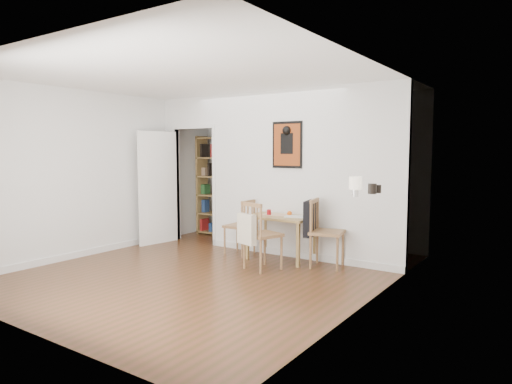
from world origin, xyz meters
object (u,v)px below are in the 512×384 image
Objects in this scene: ceramic_jar_a at (372,189)px; red_glass at (269,212)px; chair_left at (240,227)px; ceramic_jar_b at (378,189)px; chair_right at (326,232)px; fireplace at (371,242)px; dining_table at (281,221)px; bookshelf at (217,186)px; chair_front at (262,235)px; mantel_lamp at (355,184)px; orange_fruit at (290,213)px; notebook at (295,217)px.

red_glass is at bearing 159.48° from ceramic_jar_a.
ceramic_jar_b is (2.46, -0.56, 0.77)m from chair_left.
fireplace is at bearing -40.65° from chair_right.
chair_right reaches higher than dining_table.
bookshelf is at bearing 153.00° from dining_table.
chair_left reaches higher than red_glass.
dining_table is at bearing 96.47° from chair_front.
mantel_lamp reaches higher than chair_right.
dining_table is 0.65m from chair_front.
chair_front is at bearing 161.96° from mantel_lamp.
dining_table is 0.51× the size of bookshelf.
dining_table is at bearing 145.06° from mantel_lamp.
bookshelf is 8.89× the size of mantel_lamp.
fireplace is 0.64m from ceramic_jar_b.
chair_left is (-0.76, -0.04, -0.15)m from dining_table.
chair_right is at bearing 128.23° from mantel_lamp.
ceramic_jar_b reaches higher than chair_front.
chair_front reaches higher than red_glass.
dining_table is 1.12× the size of chair_left.
mantel_lamp reaches higher than orange_fruit.
chair_right is 1.38m from ceramic_jar_a.
notebook is 1.38× the size of mantel_lamp.
bookshelf is 2.64m from notebook.
bookshelf is (-1.38, 1.13, 0.52)m from chair_left.
fireplace is 14.73× the size of red_glass.
ceramic_jar_a is (-0.04, 0.11, 0.60)m from fireplace.
mantel_lamp is (1.57, -0.51, 0.81)m from chair_front.
notebook is at bearing 157.62° from ceramic_jar_b.
bookshelf reaches higher than ceramic_jar_b.
dining_table is 1.90m from ceramic_jar_b.
chair_front is (-0.68, -0.62, -0.02)m from chair_right.
mantel_lamp is (0.89, -1.13, 0.79)m from chair_right.
bookshelf is 2.49m from orange_fruit.
chair_front is 9.82× the size of ceramic_jar_b.
dining_table is at bearing 153.70° from fireplace.
red_glass is (-0.27, 0.60, 0.23)m from chair_front.
bookshelf reaches higher than fireplace.
dining_table is 1.94m from ceramic_jar_a.
chair_front is 0.49× the size of bookshelf.
mantel_lamp is at bearing -31.12° from red_glass.
red_glass is at bearing -178.81° from chair_right.
dining_table is 4.54× the size of mantel_lamp.
chair_right is 11.57× the size of red_glass.
mantel_lamp is at bearing -96.24° from ceramic_jar_a.
fireplace is 10.35× the size of ceramic_jar_a.
fireplace is at bearing -7.44° from chair_front.
ceramic_jar_a reaches higher than chair_left.
bookshelf reaches higher than chair_left.
ceramic_jar_a is (1.68, -0.74, 0.62)m from dining_table.
mantel_lamp is at bearing -96.50° from ceramic_jar_b.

